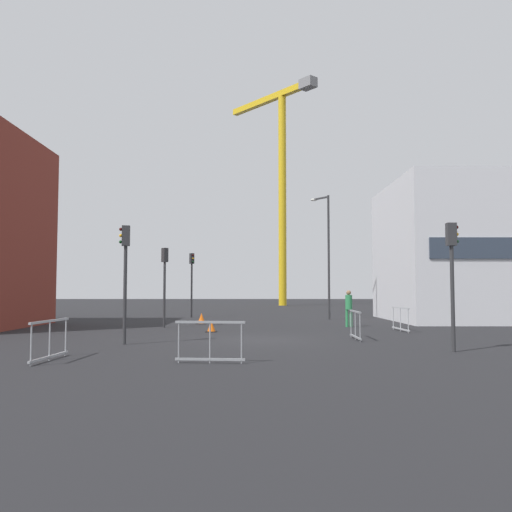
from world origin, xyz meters
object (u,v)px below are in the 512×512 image
at_px(streetlamp_tall, 327,247).
at_px(traffic_cone_by_barrier, 211,327).
at_px(traffic_light_median, 192,275).
at_px(traffic_light_near, 125,265).
at_px(traffic_light_crosswalk, 452,265).
at_px(pedestrian_walking, 349,305).
at_px(traffic_light_island, 165,274).
at_px(traffic_cone_on_verge, 201,319).
at_px(construction_crane, 281,167).

height_order(streetlamp_tall, traffic_cone_by_barrier, streetlamp_tall).
bearing_deg(traffic_light_median, traffic_light_near, -91.06).
height_order(traffic_light_crosswalk, pedestrian_walking, traffic_light_crosswalk).
relative_size(traffic_light_island, traffic_cone_on_verge, 6.66).
bearing_deg(pedestrian_walking, traffic_light_median, 135.00).
relative_size(traffic_light_median, pedestrian_walking, 2.34).
relative_size(traffic_light_near, traffic_cone_on_verge, 6.93).
bearing_deg(traffic_cone_on_verge, traffic_light_near, -98.47).
height_order(construction_crane, streetlamp_tall, construction_crane).
bearing_deg(streetlamp_tall, traffic_cone_by_barrier, -123.91).
bearing_deg(traffic_light_island, pedestrian_walking, 1.88).
xyz_separation_m(traffic_light_median, traffic_cone_on_verge, (1.29, -6.47, -2.58)).
bearing_deg(streetlamp_tall, traffic_light_near, -121.18).
distance_m(construction_crane, pedestrian_walking, 37.54).
xyz_separation_m(traffic_light_island, traffic_light_near, (-0.03, -8.09, 0.10)).
bearing_deg(streetlamp_tall, traffic_light_island, -142.72).
height_order(traffic_light_island, traffic_light_median, traffic_light_median).
distance_m(traffic_light_island, traffic_light_crosswalk, 14.70).
height_order(construction_crane, traffic_cone_by_barrier, construction_crane).
height_order(traffic_light_near, traffic_cone_on_verge, traffic_light_near).
xyz_separation_m(pedestrian_walking, traffic_cone_by_barrier, (-6.65, -3.06, -0.85)).
distance_m(streetlamp_tall, traffic_light_island, 11.50).
xyz_separation_m(streetlamp_tall, pedestrian_walking, (0.17, -6.57, -3.43)).
bearing_deg(traffic_light_crosswalk, pedestrian_walking, 96.92).
bearing_deg(construction_crane, traffic_light_crosswalk, -86.41).
bearing_deg(construction_crane, traffic_cone_by_barrier, -97.76).
height_order(traffic_light_median, traffic_cone_by_barrier, traffic_light_median).
bearing_deg(traffic_cone_on_verge, traffic_cone_by_barrier, -80.02).
distance_m(traffic_light_island, traffic_light_median, 9.22).
relative_size(construction_crane, traffic_light_island, 6.40).
relative_size(streetlamp_tall, pedestrian_walking, 4.25).
bearing_deg(traffic_light_near, traffic_light_crosswalk, -11.91).
relative_size(construction_crane, streetlamp_tall, 3.24).
bearing_deg(traffic_cone_by_barrier, traffic_light_island, 132.77).
relative_size(traffic_light_near, pedestrian_walking, 2.24).
xyz_separation_m(traffic_light_median, pedestrian_walking, (8.91, -8.91, -1.78)).
relative_size(traffic_light_crosswalk, traffic_cone_on_verge, 6.64).
height_order(traffic_light_crosswalk, traffic_cone_by_barrier, traffic_light_crosswalk).
distance_m(pedestrian_walking, traffic_cone_on_verge, 8.04).
height_order(pedestrian_walking, traffic_cone_by_barrier, pedestrian_walking).
bearing_deg(pedestrian_walking, construction_crane, 92.56).
bearing_deg(traffic_cone_by_barrier, streetlamp_tall, 56.09).
height_order(traffic_light_median, pedestrian_walking, traffic_light_median).
height_order(traffic_light_median, traffic_cone_on_verge, traffic_light_median).
xyz_separation_m(construction_crane, traffic_light_median, (-7.37, -25.51, -13.13)).
relative_size(streetlamp_tall, traffic_cone_by_barrier, 15.56).
xyz_separation_m(construction_crane, traffic_cone_on_verge, (-6.08, -31.98, -15.71)).
bearing_deg(traffic_light_island, streetlamp_tall, 37.28).
distance_m(traffic_light_near, traffic_light_median, 17.30).
relative_size(traffic_light_median, traffic_cone_on_verge, 7.24).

